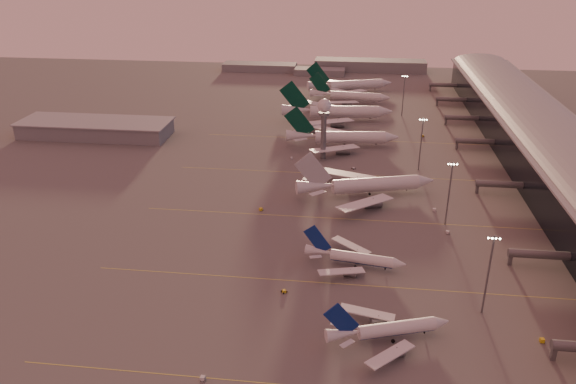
# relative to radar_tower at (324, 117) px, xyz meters

# --- Properties ---
(ground) EXTENTS (700.00, 700.00, 0.00)m
(ground) POSITION_rel_radar_tower_xyz_m (-5.00, -120.00, -20.95)
(ground) COLOR #535151
(ground) RESTS_ON ground
(taxiway_markings) EXTENTS (180.00, 185.25, 0.02)m
(taxiway_markings) POSITION_rel_radar_tower_xyz_m (25.00, -64.00, -20.94)
(taxiway_markings) COLOR #D0CC49
(taxiway_markings) RESTS_ON ground
(terminal) EXTENTS (57.00, 362.00, 23.04)m
(terminal) POSITION_rel_radar_tower_xyz_m (102.88, -9.91, -10.43)
(terminal) COLOR black
(terminal) RESTS_ON ground
(hangar) EXTENTS (82.00, 27.00, 8.50)m
(hangar) POSITION_rel_radar_tower_xyz_m (-125.00, 20.00, -16.63)
(hangar) COLOR slate
(hangar) RESTS_ON ground
(radar_tower) EXTENTS (6.40, 6.40, 31.10)m
(radar_tower) POSITION_rel_radar_tower_xyz_m (0.00, 0.00, 0.00)
(radar_tower) COLOR #5C5E64
(radar_tower) RESTS_ON ground
(mast_a) EXTENTS (3.60, 0.56, 25.00)m
(mast_a) POSITION_rel_radar_tower_xyz_m (53.00, -120.00, -7.21)
(mast_a) COLOR #5C5E64
(mast_a) RESTS_ON ground
(mast_b) EXTENTS (3.60, 0.56, 25.00)m
(mast_b) POSITION_rel_radar_tower_xyz_m (50.00, -65.00, -7.21)
(mast_b) COLOR #5C5E64
(mast_b) RESTS_ON ground
(mast_c) EXTENTS (3.60, 0.56, 25.00)m
(mast_c) POSITION_rel_radar_tower_xyz_m (45.00, -10.00, -7.21)
(mast_c) COLOR #5C5E64
(mast_c) RESTS_ON ground
(mast_d) EXTENTS (3.60, 0.56, 25.00)m
(mast_d) POSITION_rel_radar_tower_xyz_m (43.00, 80.00, -7.21)
(mast_d) COLOR #5C5E64
(mast_d) RESTS_ON ground
(distant_horizon) EXTENTS (165.00, 37.50, 9.00)m
(distant_horizon) POSITION_rel_radar_tower_xyz_m (-2.38, 205.14, -17.06)
(distant_horizon) COLOR slate
(distant_horizon) RESTS_ON ground
(narrowbody_near) EXTENTS (33.75, 26.49, 13.66)m
(narrowbody_near) POSITION_rel_radar_tower_xyz_m (25.89, -135.19, -18.18)
(narrowbody_near) COLOR silver
(narrowbody_near) RESTS_ON ground
(narrowbody_mid) EXTENTS (33.48, 26.53, 13.15)m
(narrowbody_mid) POSITION_rel_radar_tower_xyz_m (16.62, -99.05, -18.29)
(narrowbody_mid) COLOR silver
(narrowbody_mid) RESTS_ON ground
(widebody_white) EXTENTS (57.88, 45.74, 20.90)m
(widebody_white) POSITION_rel_radar_tower_xyz_m (20.73, -42.48, -17.33)
(widebody_white) COLOR silver
(widebody_white) RESTS_ON ground
(greentail_a) EXTENTS (58.71, 47.20, 21.35)m
(greentail_a) POSITION_rel_radar_tower_xyz_m (8.90, 18.37, -17.18)
(greentail_a) COLOR silver
(greentail_a) RESTS_ON ground
(greentail_b) EXTENTS (66.09, 53.10, 24.04)m
(greentail_b) POSITION_rel_radar_tower_xyz_m (4.15, 63.82, -16.70)
(greentail_b) COLOR silver
(greentail_b) RESTS_ON ground
(greentail_c) EXTENTS (53.51, 43.05, 19.44)m
(greentail_c) POSITION_rel_radar_tower_xyz_m (10.89, 105.85, -17.51)
(greentail_c) COLOR silver
(greentail_c) RESTS_ON ground
(greentail_d) EXTENTS (60.03, 47.69, 22.65)m
(greentail_d) POSITION_rel_radar_tower_xyz_m (10.56, 134.18, -16.95)
(greentail_d) COLOR silver
(greentail_d) RESTS_ON ground
(gsv_truck_a) EXTENTS (6.01, 2.46, 2.39)m
(gsv_truck_a) POSITION_rel_radar_tower_xyz_m (-18.36, -155.95, -19.73)
(gsv_truck_a) COLOR silver
(gsv_truck_a) RESTS_ON ground
(gsv_catering_a) EXTENTS (5.65, 2.85, 4.55)m
(gsv_catering_a) POSITION_rel_radar_tower_xyz_m (66.51, -131.37, -18.67)
(gsv_catering_a) COLOR gold
(gsv_catering_a) RESTS_ON ground
(gsv_tug_mid) EXTENTS (3.68, 3.79, 0.94)m
(gsv_tug_mid) POSITION_rel_radar_tower_xyz_m (-4.11, -116.90, -20.46)
(gsv_tug_mid) COLOR gold
(gsv_tug_mid) RESTS_ON ground
(gsv_truck_b) EXTENTS (6.34, 3.53, 2.42)m
(gsv_truck_b) POSITION_rel_radar_tower_xyz_m (50.31, -72.65, -19.71)
(gsv_truck_b) COLOR silver
(gsv_truck_b) RESTS_ON ground
(gsv_truck_c) EXTENTS (5.51, 5.83, 2.39)m
(gsv_truck_c) POSITION_rel_radar_tower_xyz_m (-20.05, -61.45, -19.73)
(gsv_truck_c) COLOR gold
(gsv_truck_c) RESTS_ON ground
(gsv_catering_b) EXTENTS (5.61, 2.88, 4.49)m
(gsv_catering_b) POSITION_rel_radar_tower_xyz_m (47.46, -54.04, -18.70)
(gsv_catering_b) COLOR silver
(gsv_catering_b) RESTS_ON ground
(gsv_tug_far) EXTENTS (3.44, 3.28, 0.85)m
(gsv_tug_far) POSITION_rel_radar_tower_xyz_m (15.11, -12.85, -20.51)
(gsv_tug_far) COLOR silver
(gsv_tug_far) RESTS_ON ground
(gsv_truck_d) EXTENTS (3.31, 5.05, 1.92)m
(gsv_truck_d) POSITION_rel_radar_tower_xyz_m (-15.38, -2.47, -19.97)
(gsv_truck_d) COLOR silver
(gsv_truck_d) RESTS_ON ground
(gsv_tug_hangar) EXTENTS (3.82, 2.63, 1.01)m
(gsv_tug_hangar) POSITION_rel_radar_tower_xyz_m (51.62, 39.64, -20.43)
(gsv_tug_hangar) COLOR gold
(gsv_tug_hangar) RESTS_ON ground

